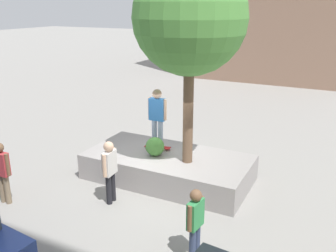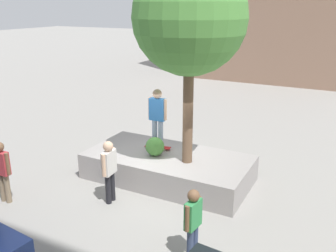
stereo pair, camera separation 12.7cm
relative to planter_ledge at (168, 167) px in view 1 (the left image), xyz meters
name	(u,v)px [view 1 (the left image)]	position (x,y,z in m)	size (l,w,h in m)	color
ground_plane	(156,182)	(0.22, 0.35, -0.38)	(120.00, 120.00, 0.00)	gray
planter_ledge	(168,167)	(0.00, 0.00, 0.00)	(4.79, 2.37, 0.76)	gray
plaza_tree	(190,19)	(-0.69, 0.17, 4.25)	(2.91, 2.91, 5.34)	brown
boxwood_shrub	(155,147)	(0.33, 0.18, 0.66)	(0.55, 0.55, 0.55)	#4C8C3D
skateboard	(158,147)	(0.51, -0.30, 0.44)	(0.82, 0.33, 0.07)	#A51E1E
skateboarder	(157,114)	(0.51, -0.30, 1.49)	(0.61, 0.28, 1.79)	#8C9EB7
bystander_watching	(195,220)	(-2.12, 3.03, 0.53)	(0.24, 0.53, 1.58)	navy
passerby_with_bag	(110,168)	(0.73, 1.89, 0.60)	(0.26, 0.58, 1.70)	black
pedestrian_crossing	(2,169)	(3.19, 3.15, 0.59)	(0.57, 0.26, 1.68)	#847056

